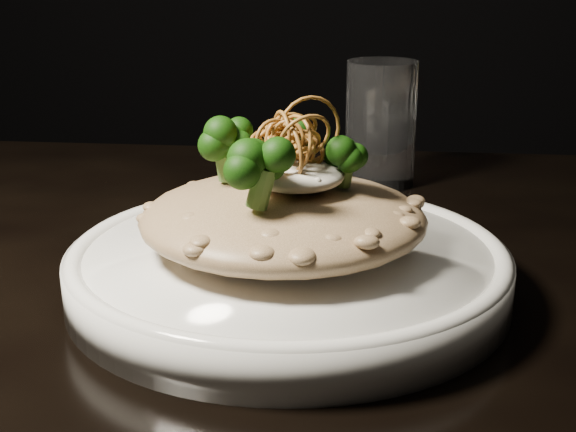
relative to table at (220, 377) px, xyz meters
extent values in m
cube|color=black|center=(0.00, 0.00, 0.06)|extent=(1.10, 0.80, 0.04)
cylinder|color=white|center=(0.05, -0.02, 0.10)|extent=(0.30, 0.30, 0.03)
ellipsoid|color=brown|center=(0.05, -0.02, 0.14)|extent=(0.19, 0.19, 0.04)
ellipsoid|color=silver|center=(0.06, -0.02, 0.17)|extent=(0.06, 0.06, 0.02)
cylinder|color=white|center=(0.12, 0.26, 0.14)|extent=(0.09, 0.09, 0.12)
camera|label=1|loc=(0.11, -0.53, 0.31)|focal=50.00mm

